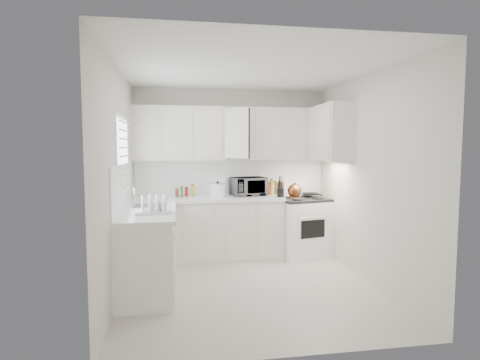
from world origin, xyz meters
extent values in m
plane|color=#BCB7AC|center=(0.00, 0.00, 0.00)|extent=(3.20, 3.20, 0.00)
plane|color=white|center=(0.00, 0.00, 2.60)|extent=(3.20, 3.20, 0.00)
plane|color=beige|center=(0.00, 1.60, 1.30)|extent=(3.00, 0.00, 3.00)
plane|color=beige|center=(0.00, -1.60, 1.30)|extent=(3.00, 0.00, 3.00)
plane|color=beige|center=(-1.50, 0.00, 1.30)|extent=(0.00, 3.20, 3.20)
plane|color=beige|center=(1.50, 0.00, 1.30)|extent=(0.00, 3.20, 3.20)
cube|color=silver|center=(-0.39, 1.29, 0.93)|extent=(2.24, 0.64, 0.05)
cube|color=silver|center=(-1.19, 0.20, 0.93)|extent=(0.64, 1.62, 0.05)
cube|color=silver|center=(0.00, 1.59, 1.23)|extent=(2.98, 0.02, 0.55)
cube|color=silver|center=(-1.49, 0.20, 1.23)|extent=(0.02, 1.60, 0.55)
imported|color=gray|center=(0.24, 1.38, 1.12)|extent=(0.56, 0.40, 0.35)
cylinder|color=white|center=(-0.11, 1.52, 1.08)|extent=(0.12, 0.12, 0.27)
cylinder|color=brown|center=(-0.85, 1.42, 1.02)|extent=(0.06, 0.06, 0.13)
cylinder|color=#336F25|center=(-0.78, 1.33, 1.02)|extent=(0.06, 0.06, 0.13)
cylinder|color=red|center=(-0.70, 1.42, 1.02)|extent=(0.06, 0.06, 0.13)
cylinder|color=gold|center=(-0.62, 1.33, 1.02)|extent=(0.06, 0.06, 0.13)
cylinder|color=red|center=(0.58, 1.46, 1.05)|extent=(0.06, 0.06, 0.19)
cylinder|color=gold|center=(0.64, 1.40, 1.05)|extent=(0.06, 0.06, 0.19)
cylinder|color=brown|center=(0.69, 1.46, 1.05)|extent=(0.06, 0.06, 0.19)
cylinder|color=black|center=(0.74, 1.40, 1.05)|extent=(0.06, 0.06, 0.19)
cylinder|color=brown|center=(0.80, 1.46, 1.05)|extent=(0.06, 0.06, 0.19)
camera|label=1|loc=(-0.84, -4.51, 1.69)|focal=29.16mm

